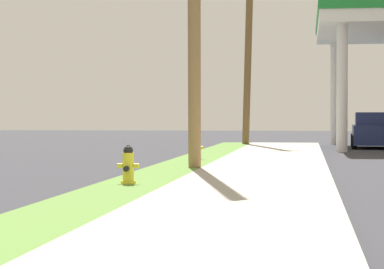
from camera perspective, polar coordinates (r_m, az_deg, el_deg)
fire_hydrant_second at (r=16.98m, az=-4.17°, el=-2.11°), size 0.42×0.38×0.74m
fire_hydrant_third at (r=26.48m, az=0.29°, el=-0.90°), size 0.42×0.37×0.74m
utility_pole_background at (r=40.86m, az=3.71°, el=6.87°), size 1.19×0.94×10.48m
car_navy_by_near_pump at (r=39.46m, az=11.73°, el=0.18°), size 2.08×4.56×1.57m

